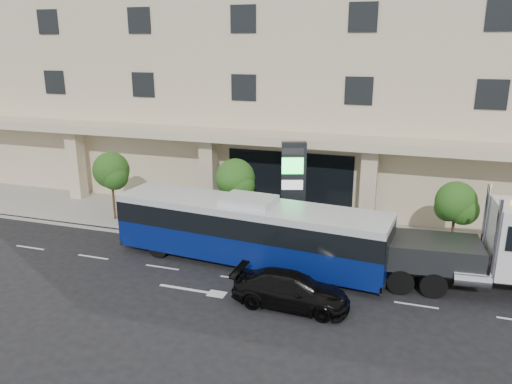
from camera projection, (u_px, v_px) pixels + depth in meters
ground at (249, 266)px, 24.79m from camera, size 120.00×120.00×0.00m
sidewalk at (276, 230)px, 29.33m from camera, size 120.00×6.00×0.15m
curb at (261, 249)px, 26.59m from camera, size 120.00×0.30×0.15m
convention_center at (317, 52)px, 35.99m from camera, size 60.00×17.60×20.00m
tree_left at (112, 173)px, 30.13m from camera, size 2.27×2.20×4.22m
tree_mid at (236, 181)px, 27.72m from camera, size 2.28×2.20×4.38m
tree_right at (456, 205)px, 24.37m from camera, size 2.10×2.00×4.04m
city_bus at (249, 230)px, 24.63m from camera, size 13.94×4.19×3.48m
tow_truck at (494, 252)px, 21.68m from camera, size 10.27×3.21×4.66m
black_sedan at (291, 290)px, 20.84m from camera, size 5.00×2.14×1.44m
signage_pylon at (293, 189)px, 27.55m from camera, size 1.41×0.88×5.36m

